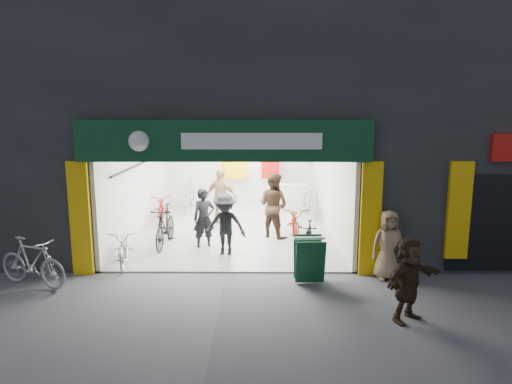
{
  "coord_description": "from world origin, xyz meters",
  "views": [
    {
      "loc": [
        0.76,
        -9.98,
        3.72
      ],
      "look_at": [
        0.68,
        1.5,
        1.63
      ],
      "focal_mm": 32.0,
      "sensor_mm": 36.0,
      "label": 1
    }
  ],
  "objects_px": {
    "bike_left_front": "(124,246)",
    "pedestrian_near": "(388,245)",
    "sandwich_board": "(309,258)",
    "parked_bike": "(32,262)",
    "bike_right_front": "(309,240)"
  },
  "relations": [
    {
      "from": "bike_left_front",
      "to": "sandwich_board",
      "type": "bearing_deg",
      "value": -26.21
    },
    {
      "from": "bike_left_front",
      "to": "sandwich_board",
      "type": "height_order",
      "value": "sandwich_board"
    },
    {
      "from": "pedestrian_near",
      "to": "bike_left_front",
      "type": "bearing_deg",
      "value": 165.21
    },
    {
      "from": "parked_bike",
      "to": "sandwich_board",
      "type": "xyz_separation_m",
      "value": [
        5.88,
        0.3,
        0.0
      ]
    },
    {
      "from": "bike_left_front",
      "to": "pedestrian_near",
      "type": "height_order",
      "value": "pedestrian_near"
    },
    {
      "from": "bike_right_front",
      "to": "parked_bike",
      "type": "xyz_separation_m",
      "value": [
        -6.05,
        -1.93,
        0.07
      ]
    },
    {
      "from": "bike_left_front",
      "to": "pedestrian_near",
      "type": "relative_size",
      "value": 1.1
    },
    {
      "from": "pedestrian_near",
      "to": "sandwich_board",
      "type": "distance_m",
      "value": 1.78
    },
    {
      "from": "parked_bike",
      "to": "sandwich_board",
      "type": "relative_size",
      "value": 1.83
    },
    {
      "from": "parked_bike",
      "to": "pedestrian_near",
      "type": "relative_size",
      "value": 1.15
    },
    {
      "from": "parked_bike",
      "to": "pedestrian_near",
      "type": "xyz_separation_m",
      "value": [
        7.64,
        0.51,
        0.24
      ]
    },
    {
      "from": "bike_left_front",
      "to": "bike_right_front",
      "type": "bearing_deg",
      "value": -5.35
    },
    {
      "from": "bike_left_front",
      "to": "sandwich_board",
      "type": "relative_size",
      "value": 1.76
    },
    {
      "from": "sandwich_board",
      "to": "pedestrian_near",
      "type": "bearing_deg",
      "value": 4.62
    },
    {
      "from": "bike_left_front",
      "to": "sandwich_board",
      "type": "xyz_separation_m",
      "value": [
        4.35,
        -1.11,
        0.09
      ]
    }
  ]
}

